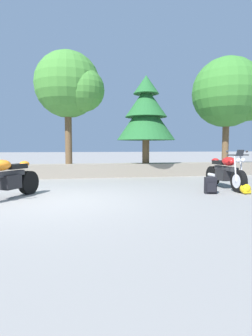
{
  "coord_description": "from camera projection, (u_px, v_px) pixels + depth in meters",
  "views": [
    {
      "loc": [
        0.54,
        -6.3,
        1.25
      ],
      "look_at": [
        1.9,
        1.2,
        0.65
      ],
      "focal_mm": 28.6,
      "sensor_mm": 36.0,
      "label": 1
    }
  ],
  "objects": [
    {
      "name": "rider_backpack",
      "position": [
        210.0,
        185.0,
        7.17
      ],
      "size": [
        0.33,
        0.3,
        0.47
      ],
      "color": "black",
      "rests_on": "ground"
    },
    {
      "name": "stone_wall",
      "position": [
        64.0,
        171.0,
        10.87
      ],
      "size": [
        36.0,
        0.8,
        0.55
      ],
      "primitive_type": "cube",
      "color": "gray",
      "rests_on": "ground"
    },
    {
      "name": "pine_tree_mid_right",
      "position": [
        146.0,
        113.0,
        11.33
      ],
      "size": [
        2.47,
        2.47,
        3.71
      ],
      "color": "brown",
      "rests_on": "stone_wall"
    },
    {
      "name": "rider_helmet",
      "position": [
        246.0,
        189.0,
        7.13
      ],
      "size": [
        0.28,
        0.28,
        0.28
      ],
      "color": "yellow",
      "rests_on": "ground"
    },
    {
      "name": "leafy_tree_far_right",
      "position": [
        231.0,
        94.0,
        11.56
      ],
      "size": [
        3.14,
        2.99,
        4.56
      ],
      "color": "brown",
      "rests_on": "stone_wall"
    },
    {
      "name": "leafy_tree_mid_left",
      "position": [
        71.0,
        86.0,
        10.81
      ],
      "size": [
        2.8,
        2.66,
        4.56
      ],
      "color": "brown",
      "rests_on": "stone_wall"
    },
    {
      "name": "ground_plane",
      "position": [
        55.0,
        201.0,
        6.18
      ],
      "size": [
        120.0,
        120.0,
        0.0
      ],
      "primitive_type": "plane",
      "color": "gray"
    },
    {
      "name": "motorcycle_red_centre",
      "position": [
        225.0,
        172.0,
        8.04
      ],
      "size": [
        0.67,
        2.06,
        1.18
      ],
      "color": "black",
      "rests_on": "ground"
    },
    {
      "name": "motorcycle_orange_near_left",
      "position": [
        7.0,
        179.0,
        6.38
      ],
      "size": [
        1.2,
        1.87,
        1.18
      ],
      "color": "black",
      "rests_on": "ground"
    }
  ]
}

